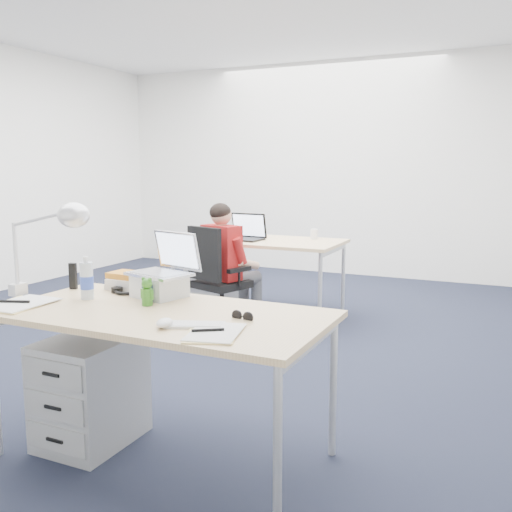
# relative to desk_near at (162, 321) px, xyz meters

# --- Properties ---
(floor) EXTENTS (7.00, 7.00, 0.00)m
(floor) POSITION_rel_desk_near_xyz_m (-0.89, 1.65, -0.68)
(floor) COLOR black
(floor) RESTS_ON ground
(room) EXTENTS (6.02, 7.02, 2.80)m
(room) POSITION_rel_desk_near_xyz_m (-0.89, 1.65, 1.03)
(room) COLOR white
(room) RESTS_ON ground
(desk_near) EXTENTS (1.60, 0.80, 0.73)m
(desk_near) POSITION_rel_desk_near_xyz_m (0.00, 0.00, 0.00)
(desk_near) COLOR tan
(desk_near) RESTS_ON ground
(desk_far) EXTENTS (1.60, 0.80, 0.73)m
(desk_far) POSITION_rel_desk_near_xyz_m (-0.75, 2.73, 0.00)
(desk_far) COLOR tan
(desk_far) RESTS_ON ground
(office_chair) EXTENTS (0.74, 0.74, 0.92)m
(office_chair) POSITION_rel_desk_near_xyz_m (-0.80, 2.03, -0.42)
(office_chair) COLOR black
(office_chair) RESTS_ON ground
(seated_person) EXTENTS (0.47, 0.66, 1.10)m
(seated_person) POSITION_rel_desk_near_xyz_m (-0.76, 2.19, -0.13)
(seated_person) COLOR maroon
(seated_person) RESTS_ON ground
(drawer_pedestal_near) EXTENTS (0.40, 0.50, 0.55)m
(drawer_pedestal_near) POSITION_rel_desk_near_xyz_m (-0.43, -0.04, -0.41)
(drawer_pedestal_near) COLOR #A0A3A5
(drawer_pedestal_near) RESTS_ON ground
(drawer_pedestal_far) EXTENTS (0.40, 0.50, 0.55)m
(drawer_pedestal_far) POSITION_rel_desk_near_xyz_m (-1.28, 2.77, -0.41)
(drawer_pedestal_far) COLOR #A0A3A5
(drawer_pedestal_far) RESTS_ON ground
(silver_laptop) EXTENTS (0.37, 0.32, 0.34)m
(silver_laptop) POSITION_rel_desk_near_xyz_m (-0.19, 0.26, 0.22)
(silver_laptop) COLOR silver
(silver_laptop) RESTS_ON desk_near
(wireless_keyboard) EXTENTS (0.28, 0.19, 0.01)m
(wireless_keyboard) POSITION_rel_desk_near_xyz_m (0.27, -0.15, 0.05)
(wireless_keyboard) COLOR white
(wireless_keyboard) RESTS_ON desk_near
(computer_mouse) EXTENTS (0.09, 0.12, 0.04)m
(computer_mouse) POSITION_rel_desk_near_xyz_m (0.17, -0.22, 0.07)
(computer_mouse) COLOR white
(computer_mouse) RESTS_ON desk_near
(headphones) EXTENTS (0.23, 0.20, 0.03)m
(headphones) POSITION_rel_desk_near_xyz_m (-0.40, 0.27, 0.06)
(headphones) COLOR black
(headphones) RESTS_ON desk_near
(can_koozie) EXTENTS (0.07, 0.07, 0.10)m
(can_koozie) POSITION_rel_desk_near_xyz_m (-0.18, 0.14, 0.10)
(can_koozie) COLOR #152242
(can_koozie) RESTS_ON desk_near
(water_bottle) EXTENTS (0.07, 0.07, 0.22)m
(water_bottle) POSITION_rel_desk_near_xyz_m (-0.51, 0.06, 0.16)
(water_bottle) COLOR silver
(water_bottle) RESTS_ON desk_near
(bear_figurine) EXTENTS (0.09, 0.08, 0.14)m
(bear_figurine) POSITION_rel_desk_near_xyz_m (-0.14, 0.07, 0.12)
(bear_figurine) COLOR #1F691C
(bear_figurine) RESTS_ON desk_near
(book_stack) EXTENTS (0.22, 0.17, 0.10)m
(book_stack) POSITION_rel_desk_near_xyz_m (-0.47, 0.35, 0.09)
(book_stack) COLOR silver
(book_stack) RESTS_ON desk_near
(cordless_phone) EXTENTS (0.04, 0.03, 0.15)m
(cordless_phone) POSITION_rel_desk_near_xyz_m (-0.75, 0.22, 0.12)
(cordless_phone) COLOR black
(cordless_phone) RESTS_ON desk_near
(papers_left) EXTENTS (0.26, 0.35, 0.01)m
(papers_left) POSITION_rel_desk_near_xyz_m (-0.73, -0.20, 0.05)
(papers_left) COLOR #FFE793
(papers_left) RESTS_ON desk_near
(papers_right) EXTENTS (0.28, 0.34, 0.01)m
(papers_right) POSITION_rel_desk_near_xyz_m (0.40, -0.23, 0.05)
(papers_right) COLOR #FFE793
(papers_right) RESTS_ON desk_near
(sunglasses) EXTENTS (0.12, 0.07, 0.03)m
(sunglasses) POSITION_rel_desk_near_xyz_m (0.41, 0.04, 0.06)
(sunglasses) COLOR black
(sunglasses) RESTS_ON desk_near
(desk_lamp) EXTENTS (0.50, 0.33, 0.53)m
(desk_lamp) POSITION_rel_desk_near_xyz_m (-0.75, -0.03, 0.31)
(desk_lamp) COLOR silver
(desk_lamp) RESTS_ON desk_near
(dark_laptop) EXTENTS (0.38, 0.37, 0.26)m
(dark_laptop) POSITION_rel_desk_near_xyz_m (-0.86, 2.62, 0.18)
(dark_laptop) COLOR black
(dark_laptop) RESTS_ON desk_far
(far_cup) EXTENTS (0.09, 0.09, 0.10)m
(far_cup) POSITION_rel_desk_near_xyz_m (-0.27, 2.98, 0.10)
(far_cup) COLOR white
(far_cup) RESTS_ON desk_far
(far_papers) EXTENTS (0.25, 0.32, 0.01)m
(far_papers) POSITION_rel_desk_near_xyz_m (-1.16, 2.69, 0.05)
(far_papers) COLOR white
(far_papers) RESTS_ON desk_far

